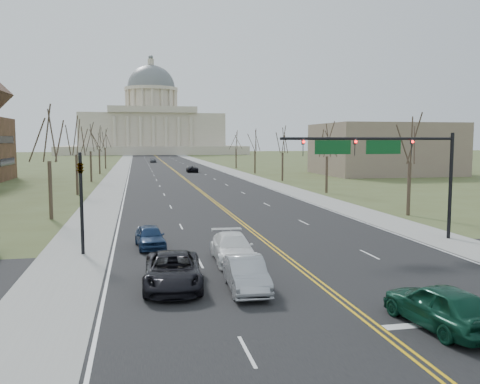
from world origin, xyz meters
name	(u,v)px	position (x,y,z in m)	size (l,w,h in m)	color
ground	(366,319)	(0.00, 0.00, 0.00)	(600.00, 600.00, 0.00)	#475028
road	(170,168)	(0.00, 110.00, 0.01)	(20.00, 380.00, 0.01)	black
cross_road	(312,277)	(0.00, 6.00, 0.01)	(120.00, 14.00, 0.01)	black
sidewalk_left	(121,168)	(-12.00, 110.00, 0.01)	(4.00, 380.00, 0.03)	gray
sidewalk_right	(218,167)	(12.00, 110.00, 0.01)	(4.00, 380.00, 0.03)	gray
center_line	(170,167)	(0.00, 110.00, 0.01)	(0.42, 380.00, 0.01)	gold
edge_line_left	(130,168)	(-9.80, 110.00, 0.01)	(0.15, 380.00, 0.01)	silver
edge_line_right	(209,167)	(9.80, 110.00, 0.01)	(0.15, 380.00, 0.01)	silver
capitol	(152,126)	(0.00, 249.91, 14.20)	(90.00, 60.00, 50.00)	beige
signal_mast	(382,155)	(7.45, 13.50, 5.76)	(12.12, 0.44, 7.20)	black
signal_left	(81,192)	(-11.50, 13.50, 3.71)	(0.32, 0.36, 6.00)	black
tree_r_0	(410,142)	(15.50, 24.00, 6.55)	(3.74, 3.74, 8.50)	#372720
tree_l_0	(48,137)	(-15.50, 28.00, 6.94)	(3.96, 3.96, 9.00)	#372720
tree_r_1	(327,142)	(15.50, 44.00, 6.55)	(3.74, 3.74, 8.50)	#372720
tree_l_1	(76,138)	(-15.50, 48.00, 6.94)	(3.96, 3.96, 9.00)	#372720
tree_r_2	(283,141)	(15.50, 64.00, 6.55)	(3.74, 3.74, 8.50)	#372720
tree_l_2	(90,139)	(-15.50, 68.00, 6.94)	(3.96, 3.96, 9.00)	#372720
tree_r_3	(255,141)	(15.50, 84.00, 6.55)	(3.74, 3.74, 8.50)	#372720
tree_l_3	(99,139)	(-15.50, 88.00, 6.94)	(3.96, 3.96, 9.00)	#372720
tree_r_4	(236,141)	(15.50, 104.00, 6.55)	(3.74, 3.74, 8.50)	#372720
tree_l_4	(105,139)	(-15.50, 108.00, 6.94)	(3.96, 3.96, 9.00)	#372720
bldg_right_mass	(384,149)	(40.00, 76.00, 5.00)	(25.00, 20.00, 10.00)	#7E685A
car_nb_inner_lead	(440,306)	(2.18, -1.39, 0.83)	(1.93, 4.79, 1.63)	#0D3B2A
car_sb_inner_lead	(246,274)	(-3.62, 4.45, 0.76)	(1.57, 4.51, 1.49)	#999BA0
car_sb_outer_lead	(173,270)	(-6.79, 5.63, 0.78)	(2.56, 5.56, 1.54)	black
car_sb_inner_second	(233,248)	(-3.19, 9.95, 0.77)	(2.11, 5.20, 1.51)	white
car_sb_outer_second	(150,237)	(-7.57, 14.56, 0.71)	(1.65, 4.10, 1.40)	navy
car_far_nb	(192,169)	(3.28, 90.17, 0.69)	(2.26, 4.91, 1.36)	black
car_far_sb	(153,160)	(-3.27, 139.86, 0.74)	(1.71, 4.25, 1.45)	#575A60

